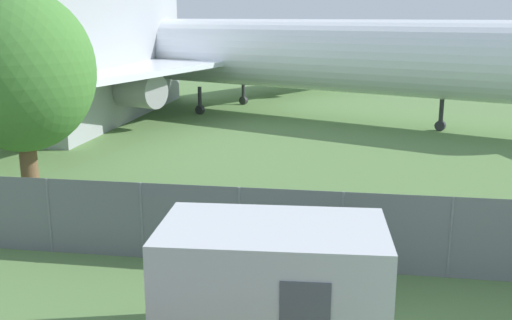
{
  "coord_description": "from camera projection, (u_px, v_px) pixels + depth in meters",
  "views": [
    {
      "loc": [
        5.21,
        -4.12,
        6.15
      ],
      "look_at": [
        2.48,
        12.78,
        2.0
      ],
      "focal_mm": 42.0,
      "sensor_mm": 36.0,
      "label": 1
    }
  ],
  "objects": [
    {
      "name": "airplane",
      "position": [
        241.0,
        53.0,
        38.66
      ],
      "size": [
        45.93,
        37.96,
        12.2
      ],
      "rotation": [
        0.0,
        0.0,
        -0.4
      ],
      "color": "white",
      "rests_on": "ground"
    },
    {
      "name": "tree_left_of_cabin",
      "position": [
        20.0,
        72.0,
        18.47
      ],
      "size": [
        4.59,
        4.59,
        7.0
      ],
      "color": "brown",
      "rests_on": "ground"
    },
    {
      "name": "portable_cabin",
      "position": [
        273.0,
        288.0,
        11.08
      ],
      "size": [
        4.27,
        2.68,
        2.45
      ],
      "rotation": [
        0.0,
        0.0,
        0.06
      ],
      "color": "silver",
      "rests_on": "ground"
    },
    {
      "name": "perimeter_fence",
      "position": [
        142.0,
        221.0,
        15.35
      ],
      "size": [
        56.07,
        0.07,
        2.03
      ],
      "color": "slate",
      "rests_on": "ground"
    }
  ]
}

